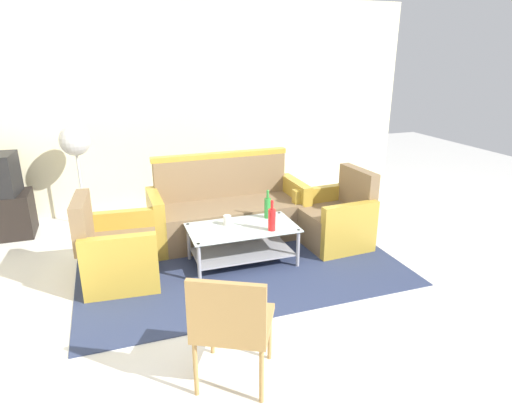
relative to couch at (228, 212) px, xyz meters
name	(u,v)px	position (x,y,z in m)	size (l,w,h in m)	color
ground_plane	(264,311)	(-0.15, -1.65, -0.32)	(14.00, 14.00, 0.00)	silver
wall_back	(188,105)	(-0.15, 1.41, 1.08)	(6.52, 0.12, 2.80)	beige
rug	(238,261)	(-0.09, -0.68, -0.31)	(3.21, 2.16, 0.01)	#2D3856
couch	(228,212)	(0.00, 0.00, 0.00)	(1.81, 0.76, 0.96)	#7F6647
armchair_left	(117,253)	(-1.28, -0.68, -0.03)	(0.75, 0.81, 0.85)	#7F6647
armchair_right	(335,220)	(1.10, -0.59, -0.03)	(0.74, 0.80, 0.85)	#7F6647
coffee_table	(242,239)	(-0.05, -0.73, -0.04)	(1.10, 0.60, 0.40)	silver
bottle_red	(272,219)	(0.20, -0.91, 0.21)	(0.07, 0.07, 0.32)	red
bottle_green	(268,207)	(0.29, -0.56, 0.21)	(0.07, 0.07, 0.31)	#2D8C38
cup	(227,220)	(-0.18, -0.62, 0.14)	(0.08, 0.08, 0.10)	silver
pedestal_fan	(76,147)	(-1.62, 0.95, 0.70)	(0.36, 0.36, 1.27)	#2D2D33
wicker_chair	(231,321)	(-0.65, -2.39, 0.18)	(0.65, 0.65, 0.84)	#AD844C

